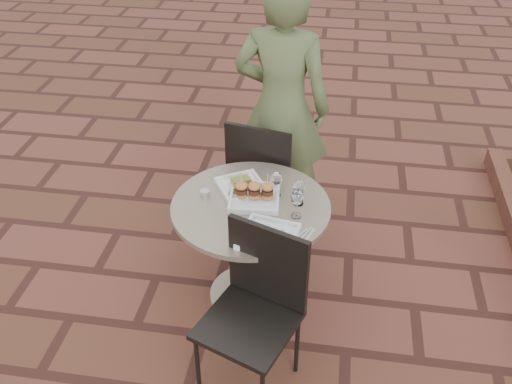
# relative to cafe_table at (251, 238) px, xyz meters

# --- Properties ---
(ground) EXTENTS (60.00, 60.00, 0.00)m
(ground) POSITION_rel_cafe_table_xyz_m (0.19, 0.07, -0.48)
(ground) COLOR brown
(ground) RESTS_ON ground
(cafe_table) EXTENTS (0.90, 0.90, 0.73)m
(cafe_table) POSITION_rel_cafe_table_xyz_m (0.00, 0.00, 0.00)
(cafe_table) COLOR gray
(cafe_table) RESTS_ON ground
(chair_far) EXTENTS (0.53, 0.53, 0.93)m
(chair_far) POSITION_rel_cafe_table_xyz_m (-0.02, 0.62, 0.07)
(chair_far) COLOR black
(chair_far) RESTS_ON ground
(chair_near) EXTENTS (0.57, 0.57, 0.93)m
(chair_near) POSITION_rel_cafe_table_xyz_m (0.12, -0.54, 0.07)
(chair_near) COLOR black
(chair_near) RESTS_ON ground
(diner) EXTENTS (0.70, 0.50, 1.80)m
(diner) POSITION_rel_cafe_table_xyz_m (0.07, 0.88, 0.41)
(diner) COLOR #4A5730
(diner) RESTS_ON ground
(plate_salmon) EXTENTS (0.35, 0.35, 0.07)m
(plate_salmon) POSITION_rel_cafe_table_xyz_m (-0.08, 0.15, 0.27)
(plate_salmon) COLOR white
(plate_salmon) RESTS_ON cafe_table
(plate_sliders) EXTENTS (0.31, 0.31, 0.18)m
(plate_sliders) POSITION_rel_cafe_table_xyz_m (0.01, 0.05, 0.29)
(plate_sliders) COLOR white
(plate_sliders) RESTS_ON cafe_table
(plate_tuna) EXTENTS (0.32, 0.32, 0.03)m
(plate_tuna) POSITION_rel_cafe_table_xyz_m (0.14, -0.28, 0.26)
(plate_tuna) COLOR white
(plate_tuna) RESTS_ON cafe_table
(wine_glass_right) EXTENTS (0.07, 0.07, 0.17)m
(wine_glass_right) POSITION_rel_cafe_table_xyz_m (0.26, -0.06, 0.37)
(wine_glass_right) COLOR white
(wine_glass_right) RESTS_ON cafe_table
(wine_glass_mid) EXTENTS (0.07, 0.07, 0.16)m
(wine_glass_mid) POSITION_rel_cafe_table_xyz_m (0.13, 0.11, 0.36)
(wine_glass_mid) COLOR white
(wine_glass_mid) RESTS_ON cafe_table
(wine_glass_far) EXTENTS (0.07, 0.07, 0.16)m
(wine_glass_far) POSITION_rel_cafe_table_xyz_m (0.26, 0.05, 0.36)
(wine_glass_far) COLOR white
(wine_glass_far) RESTS_ON cafe_table
(steel_ramekin) EXTENTS (0.07, 0.07, 0.04)m
(steel_ramekin) POSITION_rel_cafe_table_xyz_m (-0.27, 0.04, 0.27)
(steel_ramekin) COLOR silver
(steel_ramekin) RESTS_ON cafe_table
(cutlery_set) EXTENTS (0.18, 0.25, 0.00)m
(cutlery_set) POSITION_rel_cafe_table_xyz_m (0.31, -0.26, 0.25)
(cutlery_set) COLOR silver
(cutlery_set) RESTS_ON cafe_table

